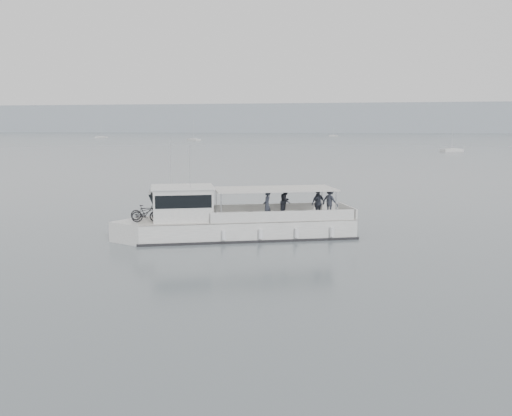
# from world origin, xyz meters

# --- Properties ---
(ground) EXTENTS (1400.00, 1400.00, 0.00)m
(ground) POSITION_xyz_m (0.00, 0.00, 0.00)
(ground) COLOR slate
(ground) RESTS_ON ground
(headland) EXTENTS (1400.00, 90.00, 28.00)m
(headland) POSITION_xyz_m (0.00, 560.00, 14.00)
(headland) COLOR #939EA8
(headland) RESTS_ON ground
(tour_boat) EXTENTS (12.58, 6.94, 5.39)m
(tour_boat) POSITION_xyz_m (-4.00, 1.35, 0.88)
(tour_boat) COLOR white
(tour_boat) RESTS_ON ground
(moored_fleet) EXTENTS (426.57, 327.49, 9.55)m
(moored_fleet) POSITION_xyz_m (-40.55, 205.89, 0.36)
(moored_fleet) COLOR white
(moored_fleet) RESTS_ON ground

